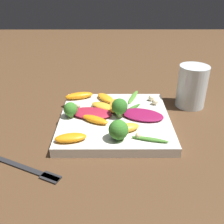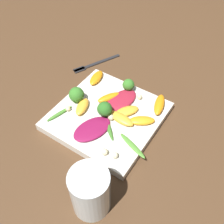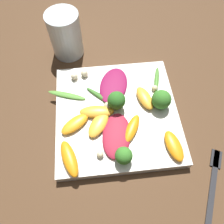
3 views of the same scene
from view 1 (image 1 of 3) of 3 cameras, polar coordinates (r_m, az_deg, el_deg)
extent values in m
plane|color=#4C331E|center=(0.66, 0.60, -2.71)|extent=(2.40, 2.40, 0.00)
cube|color=silver|center=(0.65, 0.60, -1.87)|extent=(0.27, 0.27, 0.02)
cylinder|color=silver|center=(0.76, 17.01, 5.36)|extent=(0.08, 0.08, 0.12)
cube|color=#262628|center=(0.55, -18.92, -11.17)|extent=(0.16, 0.08, 0.01)
cube|color=#262628|center=(0.51, -13.28, -13.56)|extent=(0.04, 0.04, 0.01)
ellipsoid|color=maroon|center=(0.65, -4.56, -0.22)|extent=(0.11, 0.08, 0.01)
ellipsoid|color=maroon|center=(0.65, 6.59, -0.40)|extent=(0.12, 0.09, 0.01)
ellipsoid|color=#FCAD33|center=(0.59, 2.98, -3.43)|extent=(0.07, 0.04, 0.02)
ellipsoid|color=orange|center=(0.62, -3.72, -1.63)|extent=(0.07, 0.05, 0.01)
ellipsoid|color=#FCAD33|center=(0.68, 0.94, 1.39)|extent=(0.04, 0.08, 0.02)
ellipsoid|color=#FCAD33|center=(0.68, -2.01, 1.27)|extent=(0.07, 0.06, 0.01)
ellipsoid|color=orange|center=(0.56, -9.00, -5.54)|extent=(0.07, 0.04, 0.02)
ellipsoid|color=orange|center=(0.74, -7.16, 3.55)|extent=(0.08, 0.05, 0.02)
ellipsoid|color=orange|center=(0.72, -1.38, 3.06)|extent=(0.06, 0.07, 0.01)
cylinder|color=#7A9E51|center=(0.56, 1.40, -5.38)|extent=(0.01, 0.01, 0.01)
sphere|color=#387A28|center=(0.55, 1.42, -3.86)|extent=(0.04, 0.04, 0.04)
cylinder|color=#7A9E51|center=(0.65, -8.89, -0.40)|extent=(0.02, 0.02, 0.01)
sphere|color=#387A28|center=(0.65, -8.99, 0.79)|extent=(0.03, 0.03, 0.03)
cylinder|color=#84AD5B|center=(0.64, 1.63, -0.36)|extent=(0.02, 0.02, 0.02)
sphere|color=#2D6B23|center=(0.63, 1.65, 1.19)|extent=(0.04, 0.04, 0.04)
ellipsoid|color=#3D7528|center=(0.67, 3.74, 0.45)|extent=(0.07, 0.08, 0.01)
ellipsoid|color=#518E33|center=(0.75, 4.63, 3.32)|extent=(0.04, 0.09, 0.01)
ellipsoid|color=#47842D|center=(0.56, 8.26, -5.89)|extent=(0.08, 0.03, 0.01)
sphere|color=beige|center=(0.66, 1.61, 0.47)|extent=(0.02, 0.02, 0.02)
sphere|color=beige|center=(0.71, 9.31, 2.23)|extent=(0.02, 0.02, 0.02)
sphere|color=beige|center=(0.69, -7.46, 1.31)|extent=(0.01, 0.01, 0.01)
sphere|color=beige|center=(0.57, 5.75, -5.09)|extent=(0.01, 0.01, 0.01)
sphere|color=beige|center=(0.73, 8.56, 3.06)|extent=(0.02, 0.02, 0.02)
camera|label=2|loc=(0.94, 31.41, 38.19)|focal=42.00mm
camera|label=3|loc=(0.65, -25.44, 35.47)|focal=35.00mm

